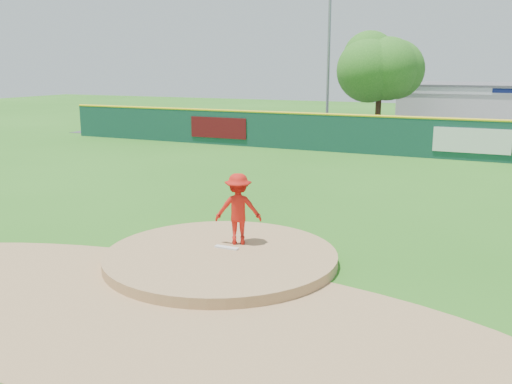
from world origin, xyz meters
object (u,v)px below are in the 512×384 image
at_px(van, 455,135).
at_px(deciduous_tree, 380,65).
at_px(pitcher, 238,209).
at_px(playground_slide, 170,122).
at_px(light_pole_left, 329,43).

relative_size(van, deciduous_tree, 0.76).
relative_size(pitcher, van, 0.31).
height_order(playground_slide, light_pole_left, light_pole_left).
distance_m(pitcher, van, 21.05).
xyz_separation_m(van, light_pole_left, (-9.04, 5.37, 5.25)).
bearing_deg(playground_slide, deciduous_tree, 13.38).
relative_size(van, playground_slide, 2.10).
relative_size(deciduous_tree, light_pole_left, 0.67).
height_order(van, playground_slide, van).
height_order(pitcher, van, pitcher).
height_order(pitcher, playground_slide, pitcher).
relative_size(pitcher, deciduous_tree, 0.24).
distance_m(pitcher, deciduous_tree, 24.55).
height_order(pitcher, light_pole_left, light_pole_left).
distance_m(van, light_pole_left, 11.75).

